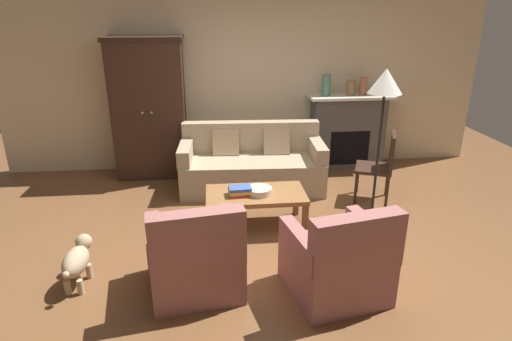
{
  "coord_description": "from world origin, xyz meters",
  "views": [
    {
      "loc": [
        -0.52,
        -3.92,
        2.34
      ],
      "look_at": [
        -0.03,
        0.76,
        0.55
      ],
      "focal_mm": 30.1,
      "sensor_mm": 36.0,
      "label": 1
    }
  ],
  "objects_px": {
    "fruit_bowl": "(259,191)",
    "mantel_vase_jade": "(326,85)",
    "mantel_vase_terracotta": "(363,86)",
    "armchair_near_right": "(338,263)",
    "side_chair_wooden": "(381,163)",
    "dog": "(77,260)",
    "fireplace": "(347,130)",
    "couch": "(252,165)",
    "coffee_table": "(256,197)",
    "floor_lamp": "(385,91)",
    "book_stack": "(240,191)",
    "armoire": "(149,109)",
    "armchair_near_left": "(195,258)",
    "mantel_vase_bronze": "(351,88)"
  },
  "relations": [
    {
      "from": "armchair_near_left",
      "to": "mantel_vase_jade",
      "type": "bearing_deg",
      "value": 57.75
    },
    {
      "from": "couch",
      "to": "fruit_bowl",
      "type": "distance_m",
      "value": 1.2
    },
    {
      "from": "dog",
      "to": "couch",
      "type": "bearing_deg",
      "value": 49.74
    },
    {
      "from": "fireplace",
      "to": "couch",
      "type": "relative_size",
      "value": 0.64
    },
    {
      "from": "armchair_near_left",
      "to": "dog",
      "type": "bearing_deg",
      "value": 169.46
    },
    {
      "from": "fruit_bowl",
      "to": "mantel_vase_bronze",
      "type": "distance_m",
      "value": 2.59
    },
    {
      "from": "armchair_near_left",
      "to": "floor_lamp",
      "type": "height_order",
      "value": "floor_lamp"
    },
    {
      "from": "mantel_vase_terracotta",
      "to": "armchair_near_right",
      "type": "bearing_deg",
      "value": -111.23
    },
    {
      "from": "coffee_table",
      "to": "mantel_vase_bronze",
      "type": "bearing_deg",
      "value": 49.13
    },
    {
      "from": "side_chair_wooden",
      "to": "dog",
      "type": "xyz_separation_m",
      "value": [
        -3.34,
        -1.46,
        -0.27
      ]
    },
    {
      "from": "armoire",
      "to": "mantel_vase_bronze",
      "type": "relative_size",
      "value": 9.08
    },
    {
      "from": "fireplace",
      "to": "mantel_vase_bronze",
      "type": "relative_size",
      "value": 5.77
    },
    {
      "from": "armoire",
      "to": "fruit_bowl",
      "type": "bearing_deg",
      "value": -53.28
    },
    {
      "from": "fruit_bowl",
      "to": "mantel_vase_jade",
      "type": "height_order",
      "value": "mantel_vase_jade"
    },
    {
      "from": "fireplace",
      "to": "armchair_near_left",
      "type": "distance_m",
      "value": 3.76
    },
    {
      "from": "coffee_table",
      "to": "armchair_near_right",
      "type": "height_order",
      "value": "armchair_near_right"
    },
    {
      "from": "mantel_vase_bronze",
      "to": "floor_lamp",
      "type": "bearing_deg",
      "value": -97.7
    },
    {
      "from": "book_stack",
      "to": "armchair_near_left",
      "type": "relative_size",
      "value": 0.3
    },
    {
      "from": "fruit_bowl",
      "to": "side_chair_wooden",
      "type": "distance_m",
      "value": 1.72
    },
    {
      "from": "floor_lamp",
      "to": "dog",
      "type": "xyz_separation_m",
      "value": [
        -3.06,
        -0.93,
        -1.27
      ]
    },
    {
      "from": "armchair_near_right",
      "to": "floor_lamp",
      "type": "height_order",
      "value": "floor_lamp"
    },
    {
      "from": "coffee_table",
      "to": "book_stack",
      "type": "bearing_deg",
      "value": -165.78
    },
    {
      "from": "floor_lamp",
      "to": "armoire",
      "type": "bearing_deg",
      "value": 146.41
    },
    {
      "from": "armchair_near_right",
      "to": "side_chair_wooden",
      "type": "bearing_deg",
      "value": 59.7
    },
    {
      "from": "side_chair_wooden",
      "to": "dog",
      "type": "relative_size",
      "value": 1.57
    },
    {
      "from": "coffee_table",
      "to": "book_stack",
      "type": "xyz_separation_m",
      "value": [
        -0.18,
        -0.04,
        0.1
      ]
    },
    {
      "from": "book_stack",
      "to": "dog",
      "type": "relative_size",
      "value": 0.45
    },
    {
      "from": "mantel_vase_terracotta",
      "to": "side_chair_wooden",
      "type": "distance_m",
      "value": 1.51
    },
    {
      "from": "couch",
      "to": "floor_lamp",
      "type": "xyz_separation_m",
      "value": [
        1.3,
        -1.15,
        1.2
      ]
    },
    {
      "from": "mantel_vase_jade",
      "to": "armchair_near_left",
      "type": "height_order",
      "value": "mantel_vase_jade"
    },
    {
      "from": "armoire",
      "to": "mantel_vase_jade",
      "type": "distance_m",
      "value": 2.59
    },
    {
      "from": "armchair_near_left",
      "to": "armchair_near_right",
      "type": "distance_m",
      "value": 1.22
    },
    {
      "from": "coffee_table",
      "to": "armchair_near_right",
      "type": "xyz_separation_m",
      "value": [
        0.57,
        -1.3,
        -0.05
      ]
    },
    {
      "from": "couch",
      "to": "armchair_near_left",
      "type": "bearing_deg",
      "value": -107.32
    },
    {
      "from": "coffee_table",
      "to": "armoire",
      "type": "bearing_deg",
      "value": 126.42
    },
    {
      "from": "mantel_vase_bronze",
      "to": "fireplace",
      "type": "bearing_deg",
      "value": 90.0
    },
    {
      "from": "fruit_bowl",
      "to": "mantel_vase_terracotta",
      "type": "bearing_deg",
      "value": 47.12
    },
    {
      "from": "book_stack",
      "to": "armoire",
      "type": "bearing_deg",
      "value": 121.99
    },
    {
      "from": "armchair_near_right",
      "to": "side_chair_wooden",
      "type": "xyz_separation_m",
      "value": [
        1.08,
        1.85,
        0.2
      ]
    },
    {
      "from": "armchair_near_right",
      "to": "floor_lamp",
      "type": "relative_size",
      "value": 0.52
    },
    {
      "from": "coffee_table",
      "to": "dog",
      "type": "height_order",
      "value": "coffee_table"
    },
    {
      "from": "fruit_bowl",
      "to": "mantel_vase_bronze",
      "type": "height_order",
      "value": "mantel_vase_bronze"
    },
    {
      "from": "armchair_near_left",
      "to": "armchair_near_right",
      "type": "bearing_deg",
      "value": -8.96
    },
    {
      "from": "fireplace",
      "to": "side_chair_wooden",
      "type": "relative_size",
      "value": 1.4
    },
    {
      "from": "coffee_table",
      "to": "mantel_vase_bronze",
      "type": "relative_size",
      "value": 5.04
    },
    {
      "from": "mantel_vase_jade",
      "to": "floor_lamp",
      "type": "relative_size",
      "value": 0.18
    },
    {
      "from": "mantel_vase_bronze",
      "to": "armchair_near_left",
      "type": "distance_m",
      "value": 3.84
    },
    {
      "from": "couch",
      "to": "mantel_vase_jade",
      "type": "xyz_separation_m",
      "value": [
        1.17,
        0.7,
        0.96
      ]
    },
    {
      "from": "fireplace",
      "to": "mantel_vase_terracotta",
      "type": "xyz_separation_m",
      "value": [
        0.18,
        -0.02,
        0.68
      ]
    },
    {
      "from": "dog",
      "to": "armchair_near_left",
      "type": "bearing_deg",
      "value": -10.54
    }
  ]
}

